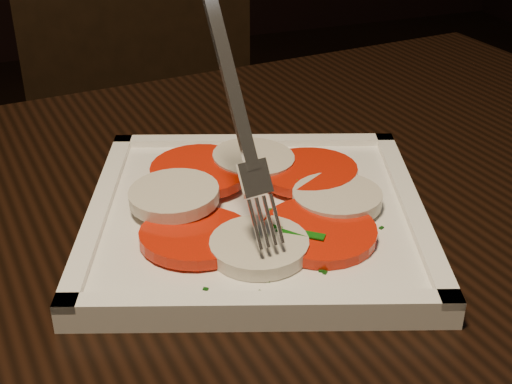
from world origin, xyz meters
name	(u,v)px	position (x,y,z in m)	size (l,w,h in m)	color
chair	(151,124)	(0.13, 0.84, 0.53)	(0.45, 0.45, 0.93)	black
plate	(256,217)	(0.06, 0.12, 0.76)	(0.26, 0.26, 0.01)	white
caprese_salad	(256,199)	(0.06, 0.12, 0.77)	(0.20, 0.20, 0.02)	red
fork	(228,100)	(0.03, 0.10, 0.87)	(0.04, 0.10, 0.17)	white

